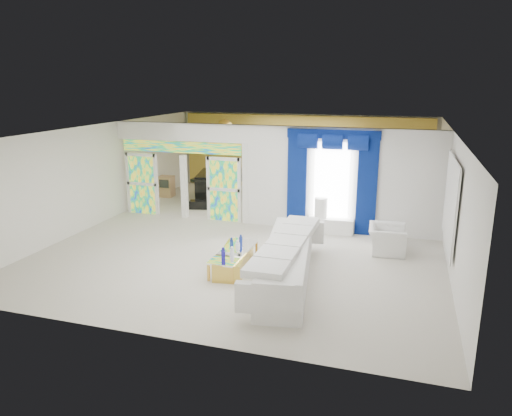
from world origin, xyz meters
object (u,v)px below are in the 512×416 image
(white_sofa, at_px, (287,262))
(grand_piano, at_px, (219,185))
(armchair, at_px, (387,239))
(coffee_table, at_px, (234,260))
(console_table, at_px, (331,225))

(white_sofa, bearing_deg, grand_piano, 113.83)
(grand_piano, bearing_deg, white_sofa, -71.25)
(armchair, bearing_deg, white_sofa, 138.23)
(armchair, distance_m, grand_piano, 7.50)
(grand_piano, bearing_deg, armchair, -47.41)
(coffee_table, relative_size, armchair, 1.76)
(white_sofa, xyz_separation_m, coffee_table, (-1.35, 0.30, -0.20))
(grand_piano, bearing_deg, coffee_table, -79.31)
(armchair, height_order, grand_piano, grand_piano)
(console_table, bearing_deg, grand_piano, 147.30)
(console_table, height_order, grand_piano, grand_piano)
(console_table, relative_size, grand_piano, 0.67)
(coffee_table, height_order, console_table, console_table)
(white_sofa, distance_m, grand_piano, 7.89)
(coffee_table, bearing_deg, armchair, 33.20)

